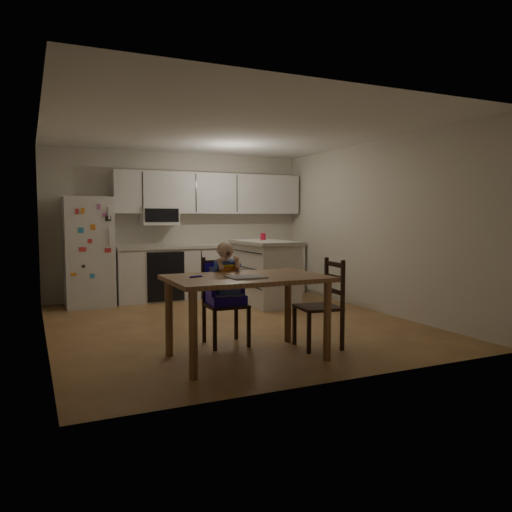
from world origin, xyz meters
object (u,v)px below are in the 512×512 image
object	(u,v)px
kitchen_island	(264,272)
chair_booster	(224,283)
red_cup	(263,237)
refrigerator	(88,252)
chair_side	(326,297)
dining_table	(247,287)

from	to	relation	value
kitchen_island	chair_booster	distance (m)	2.59
kitchen_island	chair_booster	bearing A→B (deg)	-125.34
red_cup	refrigerator	bearing A→B (deg)	164.82
refrigerator	kitchen_island	xyz separation A→B (m)	(2.58, -0.96, -0.34)
chair_side	kitchen_island	bearing A→B (deg)	174.55
refrigerator	dining_table	bearing A→B (deg)	-73.56
refrigerator	red_cup	world-z (taller)	refrigerator
red_cup	chair_booster	bearing A→B (deg)	-124.03
chair_booster	chair_side	xyz separation A→B (m)	(0.94, -0.58, -0.14)
dining_table	chair_side	size ratio (longest dim) A/B	1.61
dining_table	red_cup	bearing A→B (deg)	61.86
kitchen_island	dining_table	world-z (taller)	kitchen_island
refrigerator	red_cup	xyz separation A→B (m)	(2.67, -0.72, 0.22)
red_cup	chair_booster	xyz separation A→B (m)	(-1.58, -2.34, -0.39)
kitchen_island	chair_booster	xyz separation A→B (m)	(-1.50, -2.11, 0.16)
kitchen_island	red_cup	distance (m)	0.61
refrigerator	chair_side	distance (m)	4.18
kitchen_island	red_cup	world-z (taller)	red_cup
refrigerator	kitchen_island	bearing A→B (deg)	-20.35
red_cup	chair_side	world-z (taller)	red_cup
refrigerator	chair_booster	bearing A→B (deg)	-70.46
chair_side	red_cup	bearing A→B (deg)	173.83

